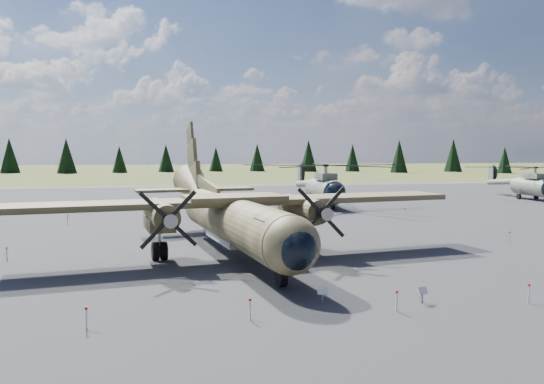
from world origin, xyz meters
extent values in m
plane|color=brown|center=(0.00, 0.00, 0.00)|extent=(500.00, 500.00, 0.00)
cube|color=#5C5D61|center=(0.00, 10.00, 0.00)|extent=(120.00, 120.00, 0.04)
cylinder|color=#3C3F22|center=(-3.10, -1.52, 2.28)|extent=(5.56, 18.05, 2.78)
sphere|color=#3C3F22|center=(-1.69, -10.33, 2.28)|extent=(3.12, 3.12, 2.72)
sphere|color=black|center=(-1.60, -10.87, 2.23)|extent=(2.29, 2.29, 2.00)
cube|color=black|center=(-1.94, -8.77, 3.02)|extent=(2.21, 1.88, 0.55)
cone|color=#3C3F22|center=(-4.94, 10.02, 3.32)|extent=(3.76, 7.16, 4.17)
cube|color=#ACAEB2|center=(-3.25, -0.55, 1.14)|extent=(2.80, 6.17, 0.50)
cube|color=#313B1F|center=(-3.18, -1.04, 3.42)|extent=(28.91, 7.87, 0.35)
cube|color=#3C3F22|center=(-3.18, -1.04, 3.64)|extent=(6.44, 4.46, 0.35)
cylinder|color=#3C3F22|center=(-7.53, -2.03, 2.87)|extent=(2.28, 5.32, 1.49)
cube|color=#3C3F22|center=(-7.66, -1.25, 2.23)|extent=(2.00, 3.56, 0.79)
cone|color=gray|center=(-7.02, -5.21, 2.87)|extent=(0.88, 1.00, 0.75)
cylinder|color=black|center=(-7.66, -1.25, 0.55)|extent=(1.03, 1.21, 1.09)
cylinder|color=#3C3F22|center=(1.28, -0.62, 2.87)|extent=(2.28, 5.32, 1.49)
cube|color=#3C3F22|center=(1.15, 0.16, 2.23)|extent=(2.00, 3.56, 0.79)
cone|color=gray|center=(1.78, -3.80, 2.87)|extent=(0.88, 1.00, 0.75)
cylinder|color=black|center=(1.15, 0.16, 0.55)|extent=(1.03, 1.21, 1.09)
cube|color=#3C3F22|center=(-4.35, 6.30, 3.91)|extent=(1.46, 7.44, 1.66)
cube|color=#313B1F|center=(-5.02, 10.51, 3.37)|extent=(9.74, 3.66, 0.22)
cylinder|color=gray|center=(-1.88, -9.16, 1.26)|extent=(0.16, 0.16, 0.89)
cylinder|color=black|center=(-1.88, -9.16, 0.55)|extent=(0.49, 0.97, 0.93)
cylinder|color=gray|center=(10.61, 26.08, 1.95)|extent=(2.72, 7.63, 2.64)
sphere|color=black|center=(10.65, 22.28, 1.90)|extent=(2.45, 2.45, 2.43)
sphere|color=gray|center=(10.57, 29.88, 1.95)|extent=(2.45, 2.45, 2.43)
cube|color=gray|center=(10.61, 25.65, 3.64)|extent=(1.83, 3.40, 0.79)
cylinder|color=gray|center=(10.61, 25.65, 4.43)|extent=(0.38, 0.38, 1.06)
cylinder|color=gray|center=(10.53, 33.83, 2.32)|extent=(0.98, 9.02, 1.51)
cube|color=gray|center=(10.49, 37.79, 3.64)|extent=(0.25, 1.48, 2.53)
cylinder|color=black|center=(10.86, 37.80, 3.64)|extent=(0.09, 2.74, 2.74)
cylinder|color=black|center=(10.64, 22.91, 0.42)|extent=(0.30, 0.72, 0.72)
cylinder|color=black|center=(9.17, 27.33, 0.42)|extent=(0.33, 0.85, 0.84)
cylinder|color=gray|center=(9.17, 27.33, 0.98)|extent=(0.15, 0.15, 1.53)
cylinder|color=black|center=(12.02, 27.36, 0.42)|extent=(0.33, 0.85, 0.84)
cylinder|color=gray|center=(12.02, 27.36, 0.98)|extent=(0.15, 0.15, 1.53)
cylinder|color=gray|center=(40.86, 29.98, 1.75)|extent=(2.72, 6.92, 2.36)
sphere|color=gray|center=(41.05, 33.37, 1.75)|extent=(2.29, 2.29, 2.17)
cube|color=gray|center=(40.84, 29.60, 3.26)|extent=(1.77, 3.10, 0.71)
cylinder|color=gray|center=(40.84, 29.60, 3.97)|extent=(0.36, 0.36, 0.94)
cylinder|color=gray|center=(41.24, 36.91, 2.08)|extent=(1.22, 8.10, 1.35)
cube|color=gray|center=(41.42, 40.45, 3.26)|extent=(0.28, 1.33, 2.27)
cylinder|color=black|center=(41.76, 40.43, 3.26)|extent=(0.19, 2.46, 2.46)
cylinder|color=black|center=(39.65, 31.18, 0.38)|extent=(0.32, 0.77, 0.76)
cylinder|color=gray|center=(39.65, 31.18, 0.87)|extent=(0.14, 0.14, 1.37)
cylinder|color=black|center=(42.20, 31.04, 0.38)|extent=(0.32, 0.77, 0.76)
cylinder|color=gray|center=(42.20, 31.04, 0.87)|extent=(0.14, 0.14, 1.37)
cube|color=gray|center=(-0.64, -11.86, 0.28)|extent=(0.10, 0.10, 0.56)
cube|color=silver|center=(-0.64, -11.91, 0.55)|extent=(0.49, 0.33, 0.32)
cube|color=gray|center=(3.55, -12.63, 0.28)|extent=(0.10, 0.10, 0.56)
cube|color=silver|center=(3.55, -12.68, 0.55)|extent=(0.48, 0.30, 0.32)
cylinder|color=silver|center=(-10.00, -13.50, 0.40)|extent=(0.07, 0.07, 0.80)
cylinder|color=red|center=(-10.00, -13.50, 0.80)|extent=(0.12, 0.12, 0.10)
cylinder|color=silver|center=(-4.00, -13.50, 0.40)|extent=(0.07, 0.07, 0.80)
cylinder|color=red|center=(-4.00, -13.50, 0.80)|extent=(0.12, 0.12, 0.10)
cylinder|color=silver|center=(2.00, -13.50, 0.40)|extent=(0.07, 0.07, 0.80)
cylinder|color=red|center=(2.00, -13.50, 0.80)|extent=(0.12, 0.12, 0.10)
cylinder|color=silver|center=(8.00, -13.50, 0.40)|extent=(0.07, 0.07, 0.80)
cylinder|color=red|center=(8.00, -13.50, 0.80)|extent=(0.12, 0.12, 0.10)
cylinder|color=silver|center=(-16.00, 16.00, 0.40)|extent=(0.07, 0.07, 0.80)
cylinder|color=red|center=(-16.00, 16.00, 0.80)|extent=(0.12, 0.12, 0.10)
cylinder|color=silver|center=(-8.00, 16.00, 0.40)|extent=(0.07, 0.07, 0.80)
cylinder|color=red|center=(-8.00, 16.00, 0.80)|extent=(0.12, 0.12, 0.10)
cylinder|color=silver|center=(0.00, 16.00, 0.40)|extent=(0.07, 0.07, 0.80)
cylinder|color=red|center=(0.00, 16.00, 0.80)|extent=(0.12, 0.12, 0.10)
cylinder|color=silver|center=(8.00, 16.00, 0.40)|extent=(0.07, 0.07, 0.80)
cylinder|color=red|center=(8.00, 16.00, 0.80)|extent=(0.12, 0.12, 0.10)
cylinder|color=silver|center=(16.00, 16.00, 0.40)|extent=(0.07, 0.07, 0.80)
cylinder|color=red|center=(16.00, 16.00, 0.80)|extent=(0.12, 0.12, 0.10)
cylinder|color=silver|center=(-16.50, 0.00, 0.40)|extent=(0.07, 0.07, 0.80)
cylinder|color=red|center=(-16.50, 0.00, 0.80)|extent=(0.12, 0.12, 0.10)
cylinder|color=silver|center=(16.50, 0.00, 0.40)|extent=(0.07, 0.07, 0.80)
cylinder|color=red|center=(16.50, 0.00, 0.80)|extent=(0.12, 0.12, 0.10)
cone|color=black|center=(93.86, 113.64, 4.09)|extent=(4.59, 4.59, 8.19)
cone|color=black|center=(84.91, 128.25, 5.43)|extent=(6.09, 6.09, 10.87)
cone|color=black|center=(63.94, 124.07, 5.19)|extent=(5.81, 5.81, 10.37)
cone|color=black|center=(53.00, 136.84, 4.61)|extent=(5.16, 5.16, 9.22)
cone|color=black|center=(38.22, 138.71, 5.29)|extent=(5.92, 5.92, 10.58)
cone|color=black|center=(21.76, 144.47, 4.67)|extent=(5.23, 5.23, 9.35)
cone|color=black|center=(7.81, 144.88, 4.14)|extent=(4.64, 4.64, 8.29)
cone|color=black|center=(-8.58, 143.89, 4.56)|extent=(5.10, 5.10, 9.11)
cone|color=black|center=(-22.86, 138.74, 4.23)|extent=(4.73, 4.73, 8.45)
cone|color=black|center=(-38.22, 136.87, 5.37)|extent=(6.01, 6.01, 10.74)
cone|color=black|center=(-56.15, 143.47, 5.46)|extent=(6.11, 6.11, 10.92)
camera|label=1|loc=(-6.89, -33.22, 6.44)|focal=35.00mm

